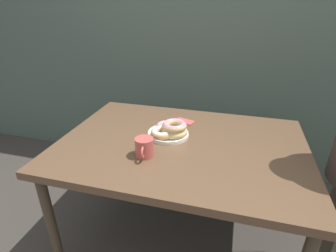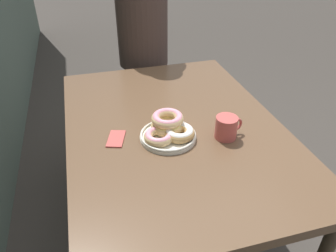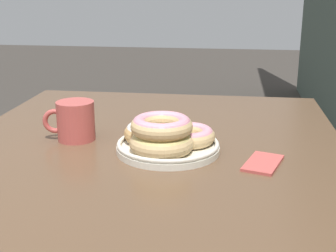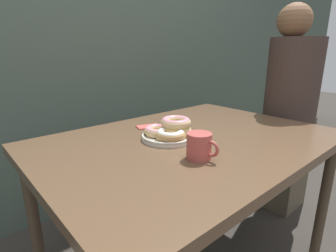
% 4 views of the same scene
% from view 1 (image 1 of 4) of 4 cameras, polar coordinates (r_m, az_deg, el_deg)
% --- Properties ---
extents(wall_back, '(8.00, 0.05, 2.60)m').
position_cam_1_polar(wall_back, '(2.11, 9.15, 23.12)').
color(wall_back, '#47564C').
rests_on(wall_back, ground_plane).
extents(dining_table, '(1.30, 0.92, 0.70)m').
position_cam_1_polar(dining_table, '(1.43, 2.89, -5.72)').
color(dining_table, brown).
rests_on(dining_table, ground_plane).
extents(donut_plate, '(0.25, 0.25, 0.09)m').
position_cam_1_polar(donut_plate, '(1.44, 0.28, -0.91)').
color(donut_plate, silver).
rests_on(donut_plate, dining_table).
extents(coffee_mug, '(0.09, 0.13, 0.09)m').
position_cam_1_polar(coffee_mug, '(1.26, -5.19, -4.63)').
color(coffee_mug, '#B74C47').
rests_on(coffee_mug, dining_table).
extents(napkin, '(0.13, 0.10, 0.01)m').
position_cam_1_polar(napkin, '(1.63, 3.59, 1.04)').
color(napkin, '#BC4C47').
rests_on(napkin, dining_table).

